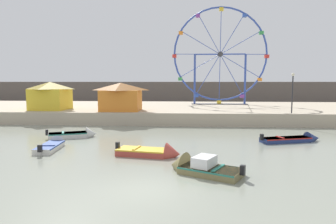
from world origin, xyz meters
TOP-DOWN VIEW (x-y plane):
  - ground_plane at (0.00, 0.00)m, footprint 240.00×240.00m
  - quay_promenade at (0.00, 27.16)m, footprint 110.00×18.22m
  - distant_town_skyline at (0.00, 48.80)m, footprint 140.00×3.00m
  - motorboat_pale_grey at (-7.21, 11.53)m, footprint 3.86×2.58m
  - motorboat_faded_red at (-0.33, 5.80)m, footprint 4.12×2.00m
  - motorboat_white_red_stripe at (-7.43, 7.70)m, footprint 1.42×4.07m
  - motorboat_navy_blue at (9.73, 10.92)m, footprint 4.90×2.41m
  - motorboat_olive_wood at (2.11, 2.65)m, footprint 3.95×3.06m
  - ferris_wheel_blue_frame at (6.03, 30.72)m, footprint 13.11×1.20m
  - carnival_booth_yellow_awning at (-13.78, 21.31)m, footprint 4.18×4.01m
  - carnival_booth_orange_canopy at (-5.59, 20.54)m, footprint 4.52×3.69m
  - promenade_lamp_near at (12.01, 19.01)m, footprint 0.32×0.32m

SIDE VIEW (x-z plane):
  - ground_plane at x=0.00m, z-range 0.00..0.00m
  - motorboat_white_red_stripe at x=-7.43m, z-range -0.32..0.71m
  - motorboat_navy_blue at x=9.73m, z-range -0.33..0.72m
  - motorboat_faded_red at x=-0.33m, z-range -0.42..0.87m
  - motorboat_pale_grey at x=-7.21m, z-range -0.37..0.83m
  - motorboat_olive_wood at x=2.11m, z-range -0.49..0.98m
  - quay_promenade at x=0.00m, z-range 0.00..1.31m
  - distant_town_skyline at x=0.00m, z-range 0.00..4.40m
  - carnival_booth_orange_canopy at x=-5.59m, z-range 1.38..4.39m
  - carnival_booth_yellow_awning at x=-13.78m, z-range 1.38..4.49m
  - promenade_lamp_near at x=12.01m, z-range 1.92..5.92m
  - ferris_wheel_blue_frame at x=6.03m, z-range 1.34..14.61m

